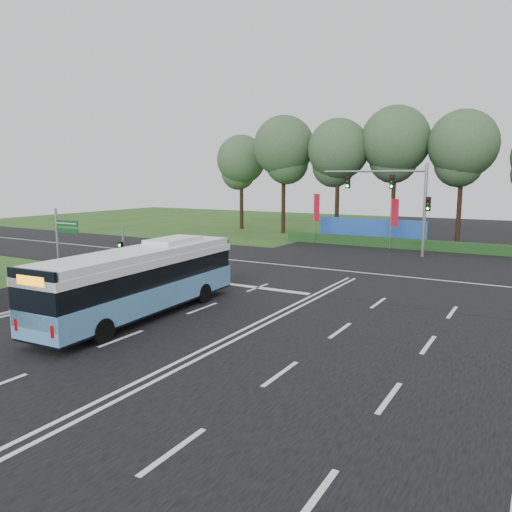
{
  "coord_description": "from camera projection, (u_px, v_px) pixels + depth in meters",
  "views": [
    {
      "loc": [
        9.89,
        -17.72,
        5.89
      ],
      "look_at": [
        -1.65,
        2.0,
        2.31
      ],
      "focal_mm": 35.0,
      "sensor_mm": 36.0,
      "label": 1
    }
  ],
  "objects": [
    {
      "name": "banner_flag_left",
      "position": [
        316.0,
        211.0,
        44.74
      ],
      "size": [
        0.65,
        0.26,
        4.59
      ],
      "rotation": [
        0.0,
        0.0,
        -0.33
      ],
      "color": "gray",
      "rests_on": "ground"
    },
    {
      "name": "city_bus",
      "position": [
        142.0,
        280.0,
        21.17
      ],
      "size": [
        2.91,
        11.11,
        3.16
      ],
      "rotation": [
        0.0,
        0.0,
        0.06
      ],
      "color": "#548CC3",
      "rests_on": "ground"
    },
    {
      "name": "bike_path",
      "position": [
        16.0,
        298.0,
        24.63
      ],
      "size": [
        5.0,
        18.0,
        0.06
      ],
      "primitive_type": "cube",
      "color": "black",
      "rests_on": "ground"
    },
    {
      "name": "kerb_strip",
      "position": [
        47.0,
        303.0,
        23.43
      ],
      "size": [
        0.25,
        18.0,
        0.12
      ],
      "primitive_type": "cube",
      "color": "gray",
      "rests_on": "ground"
    },
    {
      "name": "pedestrian_signal",
      "position": [
        123.0,
        253.0,
        27.56
      ],
      "size": [
        0.3,
        0.41,
        3.27
      ],
      "rotation": [
        0.0,
        0.0,
        -0.25
      ],
      "color": "gray",
      "rests_on": "ground"
    },
    {
      "name": "ground",
      "position": [
        266.0,
        320.0,
        20.96
      ],
      "size": [
        120.0,
        120.0,
        0.0
      ],
      "primitive_type": "plane",
      "color": "#254D19",
      "rests_on": "ground"
    },
    {
      "name": "street_sign",
      "position": [
        62.0,
        239.0,
        26.39
      ],
      "size": [
        1.68,
        0.13,
        4.3
      ],
      "rotation": [
        0.0,
        0.0,
        0.02
      ],
      "color": "gray",
      "rests_on": "ground"
    },
    {
      "name": "hedge",
      "position": [
        408.0,
        244.0,
        41.79
      ],
      "size": [
        22.0,
        1.2,
        0.8
      ],
      "primitive_type": "cube",
      "color": "#153A17",
      "rests_on": "ground"
    },
    {
      "name": "blue_hoarding",
      "position": [
        371.0,
        231.0,
        45.81
      ],
      "size": [
        10.0,
        0.3,
        2.2
      ],
      "primitive_type": "cube",
      "color": "#214FB2",
      "rests_on": "ground"
    },
    {
      "name": "road_main",
      "position": [
        266.0,
        319.0,
        20.96
      ],
      "size": [
        20.0,
        120.0,
        0.04
      ],
      "primitive_type": "cube",
      "color": "black",
      "rests_on": "ground"
    },
    {
      "name": "road_cross",
      "position": [
        359.0,
        273.0,
        31.19
      ],
      "size": [
        120.0,
        14.0,
        0.05
      ],
      "primitive_type": "cube",
      "color": "black",
      "rests_on": "ground"
    },
    {
      "name": "eucalyptus_row",
      "position": [
        444.0,
        148.0,
        45.56
      ],
      "size": [
        52.99,
        7.82,
        12.82
      ],
      "color": "black",
      "rests_on": "ground"
    },
    {
      "name": "banner_flag_mid",
      "position": [
        394.0,
        216.0,
        41.36
      ],
      "size": [
        0.61,
        0.23,
        4.28
      ],
      "rotation": [
        0.0,
        0.0,
        0.31
      ],
      "color": "gray",
      "rests_on": "ground"
    },
    {
      "name": "traffic_light_gantry",
      "position": [
        401.0,
        194.0,
        37.61
      ],
      "size": [
        8.41,
        0.28,
        7.0
      ],
      "color": "gray",
      "rests_on": "ground"
    }
  ]
}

